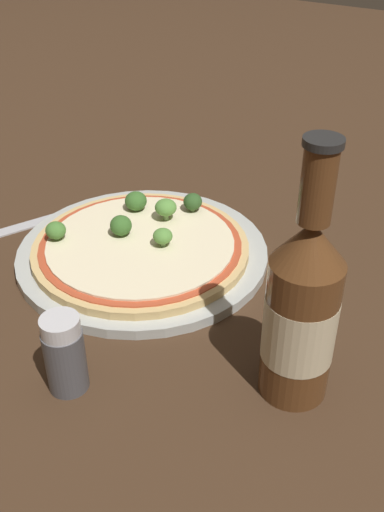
{
  "coord_description": "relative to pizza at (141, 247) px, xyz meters",
  "views": [
    {
      "loc": [
        0.36,
        -0.48,
        0.41
      ],
      "look_at": [
        0.09,
        -0.05,
        0.06
      ],
      "focal_mm": 42.0,
      "sensor_mm": 36.0,
      "label": 1
    }
  ],
  "objects": [
    {
      "name": "broccoli_floret_3",
      "position": [
        -0.0,
        0.06,
        0.02
      ],
      "size": [
        0.03,
        0.03,
        0.03
      ],
      "color": "#6B8E51",
      "rests_on": "pizza"
    },
    {
      "name": "beer_bottle",
      "position": [
        0.24,
        -0.09,
        0.07
      ],
      "size": [
        0.06,
        0.06,
        0.24
      ],
      "color": "#563319",
      "rests_on": "ground_plane"
    },
    {
      "name": "broccoli_floret_5",
      "position": [
        -0.05,
        0.06,
        0.02
      ],
      "size": [
        0.03,
        0.03,
        0.02
      ],
      "color": "#6B8E51",
      "rests_on": "pizza"
    },
    {
      "name": "pepper_shaker",
      "position": [
        0.07,
        -0.2,
        0.02
      ],
      "size": [
        0.04,
        0.04,
        0.08
      ],
      "color": "#4C4C51",
      "rests_on": "ground_plane"
    },
    {
      "name": "pizza",
      "position": [
        0.0,
        0.0,
        0.0
      ],
      "size": [
        0.26,
        0.26,
        0.01
      ],
      "color": "tan",
      "rests_on": "plate"
    },
    {
      "name": "plate",
      "position": [
        -0.0,
        0.01,
        -0.01
      ],
      "size": [
        0.3,
        0.3,
        0.01
      ],
      "color": "#B2B7B2",
      "rests_on": "ground_plane"
    },
    {
      "name": "fork",
      "position": [
        -0.18,
        -0.04,
        -0.02
      ],
      "size": [
        0.1,
        0.19,
        0.0
      ],
      "rotation": [
        0.0,
        0.0,
        1.14
      ],
      "color": "#B2B2B7",
      "rests_on": "ground_plane"
    },
    {
      "name": "broccoli_floret_1",
      "position": [
        0.01,
        0.09,
        0.02
      ],
      "size": [
        0.02,
        0.02,
        0.02
      ],
      "color": "#6B8E51",
      "rests_on": "pizza"
    },
    {
      "name": "broccoli_floret_4",
      "position": [
        0.03,
        0.01,
        0.02
      ],
      "size": [
        0.02,
        0.02,
        0.02
      ],
      "color": "#6B8E51",
      "rests_on": "pizza"
    },
    {
      "name": "broccoli_floret_0",
      "position": [
        -0.09,
        -0.05,
        0.02
      ],
      "size": [
        0.02,
        0.02,
        0.02
      ],
      "color": "#6B8E51",
      "rests_on": "pizza"
    },
    {
      "name": "broccoli_floret_2",
      "position": [
        -0.03,
        -0.0,
        0.02
      ],
      "size": [
        0.03,
        0.03,
        0.03
      ],
      "color": "#6B8E51",
      "rests_on": "pizza"
    },
    {
      "name": "ground_plane",
      "position": [
        0.01,
        0.01,
        -0.02
      ],
      "size": [
        3.0,
        3.0,
        0.0
      ],
      "primitive_type": "plane",
      "color": "#3D2819"
    }
  ]
}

